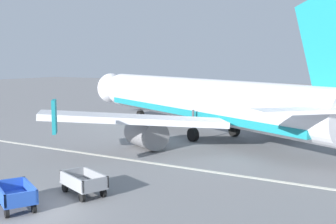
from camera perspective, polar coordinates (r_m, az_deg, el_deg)
ground_plane at (r=19.46m, az=-17.55°, el=-13.05°), size 220.00×220.00×0.00m
apron_stripe at (r=26.96m, az=-1.21°, el=-7.07°), size 120.00×0.36×0.01m
airplane at (r=36.42m, az=4.91°, el=1.46°), size 34.98×28.90×11.34m
baggage_cart_nearest at (r=20.22m, az=-20.00°, el=-10.58°), size 3.48×2.41×1.07m
baggage_cart_second_in_row at (r=21.34m, az=-11.41°, el=-9.36°), size 3.58×2.21×1.07m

